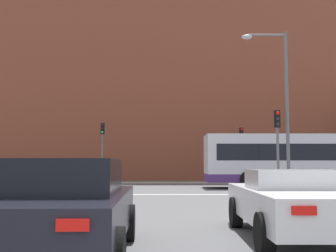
% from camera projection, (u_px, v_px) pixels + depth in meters
% --- Properties ---
extents(stop_line_strip, '(7.28, 0.30, 0.01)m').
position_uv_depth(stop_line_strip, '(175.00, 194.00, 18.56)').
color(stop_line_strip, silver).
rests_on(stop_line_strip, ground_plane).
extents(far_pavement, '(68.09, 2.50, 0.01)m').
position_uv_depth(far_pavement, '(171.00, 183.00, 30.25)').
color(far_pavement, '#A09B91').
rests_on(far_pavement, ground_plane).
extents(brick_civic_building, '(42.78, 11.18, 26.28)m').
position_uv_depth(brick_civic_building, '(156.00, 74.00, 40.25)').
color(brick_civic_building, brown).
rests_on(brick_civic_building, ground_plane).
extents(car_saloon_left, '(2.18, 4.33, 1.43)m').
position_uv_depth(car_saloon_left, '(59.00, 207.00, 6.13)').
color(car_saloon_left, black).
rests_on(car_saloon_left, ground_plane).
extents(car_roadster_right, '(2.13, 4.57, 1.25)m').
position_uv_depth(car_roadster_right, '(298.00, 202.00, 7.69)').
color(car_roadster_right, silver).
rests_on(car_roadster_right, ground_plane).
extents(bus_crossing_lead, '(11.49, 2.69, 2.98)m').
position_uv_depth(bus_crossing_lead, '(307.00, 159.00, 23.80)').
color(bus_crossing_lead, silver).
rests_on(bus_crossing_lead, ground_plane).
extents(traffic_light_near_right, '(0.26, 0.31, 3.84)m').
position_uv_depth(traffic_light_near_right, '(278.00, 137.00, 19.52)').
color(traffic_light_near_right, slate).
rests_on(traffic_light_near_right, ground_plane).
extents(traffic_light_far_left, '(0.26, 0.31, 4.24)m').
position_uv_depth(traffic_light_far_left, '(102.00, 143.00, 29.72)').
color(traffic_light_far_left, slate).
rests_on(traffic_light_far_left, ground_plane).
extents(traffic_light_far_right, '(0.26, 0.31, 3.93)m').
position_uv_depth(traffic_light_far_right, '(242.00, 145.00, 29.87)').
color(traffic_light_far_right, slate).
rests_on(traffic_light_far_right, ground_plane).
extents(street_lamp_junction, '(2.16, 0.36, 7.61)m').
position_uv_depth(street_lamp_junction, '(279.00, 94.00, 19.73)').
color(street_lamp_junction, slate).
rests_on(street_lamp_junction, ground_plane).
extents(pedestrian_waiting, '(0.41, 0.24, 1.58)m').
position_uv_depth(pedestrian_waiting, '(57.00, 170.00, 30.29)').
color(pedestrian_waiting, '#333851').
rests_on(pedestrian_waiting, ground_plane).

